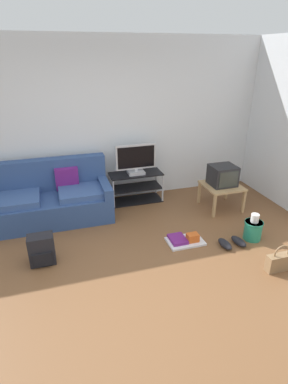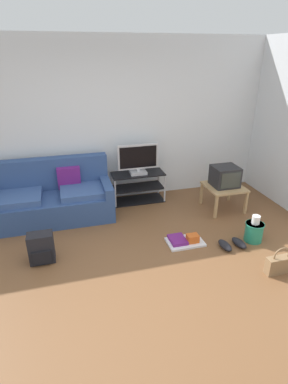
# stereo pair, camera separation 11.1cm
# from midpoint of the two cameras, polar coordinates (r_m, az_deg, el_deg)

# --- Properties ---
(ground_plane) EXTENTS (9.00, 9.80, 0.02)m
(ground_plane) POSITION_cam_midpoint_polar(r_m,az_deg,el_deg) (3.67, -2.24, -17.26)
(ground_plane) COLOR brown
(wall_back) EXTENTS (9.00, 0.10, 2.70)m
(wall_back) POSITION_cam_midpoint_polar(r_m,az_deg,el_deg) (5.27, -8.75, 12.36)
(wall_back) COLOR silver
(wall_back) RESTS_ON ground_plane
(couch) EXTENTS (1.85, 0.84, 0.90)m
(couch) POSITION_cam_midpoint_polar(r_m,az_deg,el_deg) (5.07, -16.00, -1.06)
(couch) COLOR navy
(couch) RESTS_ON ground_plane
(tv_stand) EXTENTS (0.91, 0.40, 0.52)m
(tv_stand) POSITION_cam_midpoint_polar(r_m,az_deg,el_deg) (5.43, -0.55, 0.91)
(tv_stand) COLOR black
(tv_stand) RESTS_ON ground_plane
(flat_tv) EXTENTS (0.69, 0.22, 0.52)m
(flat_tv) POSITION_cam_midpoint_polar(r_m,az_deg,el_deg) (5.22, -0.51, 6.02)
(flat_tv) COLOR #B2B2B7
(flat_tv) RESTS_ON tv_stand
(side_table) EXTENTS (0.60, 0.60, 0.42)m
(side_table) POSITION_cam_midpoint_polar(r_m,az_deg,el_deg) (5.29, 15.17, 0.55)
(side_table) COLOR tan
(side_table) RESTS_ON ground_plane
(crt_tv) EXTENTS (0.41, 0.38, 0.33)m
(crt_tv) POSITION_cam_midpoint_polar(r_m,az_deg,el_deg) (5.22, 15.34, 2.82)
(crt_tv) COLOR #232326
(crt_tv) RESTS_ON side_table
(backpack) EXTENTS (0.31, 0.27, 0.39)m
(backpack) POSITION_cam_midpoint_polar(r_m,az_deg,el_deg) (4.11, -17.72, -9.86)
(backpack) COLOR black
(backpack) RESTS_ON ground_plane
(handbag) EXTENTS (0.35, 0.11, 0.35)m
(handbag) POSITION_cam_midpoint_polar(r_m,az_deg,el_deg) (4.14, 24.52, -12.00)
(handbag) COLOR olive
(handbag) RESTS_ON ground_plane
(cleaning_bucket) EXTENTS (0.26, 0.26, 0.39)m
(cleaning_bucket) POSITION_cam_midpoint_polar(r_m,az_deg,el_deg) (4.61, 20.35, -6.70)
(cleaning_bucket) COLOR #238466
(cleaning_bucket) RESTS_ON ground_plane
(sneakers_pair) EXTENTS (0.36, 0.29, 0.09)m
(sneakers_pair) POSITION_cam_midpoint_polar(r_m,az_deg,el_deg) (4.44, 16.68, -9.23)
(sneakers_pair) COLOR black
(sneakers_pair) RESTS_ON ground_plane
(floor_tray) EXTENTS (0.50, 0.34, 0.14)m
(floor_tray) POSITION_cam_midpoint_polar(r_m,az_deg,el_deg) (4.38, 8.28, -8.89)
(floor_tray) COLOR silver
(floor_tray) RESTS_ON ground_plane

